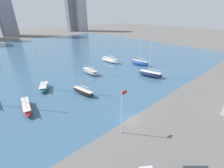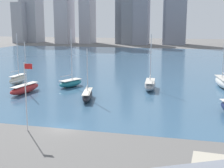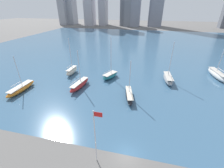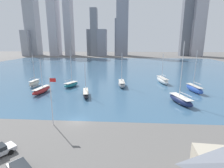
{
  "view_description": "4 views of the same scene",
  "coord_description": "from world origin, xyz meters",
  "px_view_note": "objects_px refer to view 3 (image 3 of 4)",
  "views": [
    {
      "loc": [
        -20.64,
        -17.91,
        21.59
      ],
      "look_at": [
        5.16,
        11.69,
        2.94
      ],
      "focal_mm": 24.0,
      "sensor_mm": 36.0,
      "label": 1
    },
    {
      "loc": [
        16.8,
        -38.61,
        14.63
      ],
      "look_at": [
        4.29,
        11.58,
        4.33
      ],
      "focal_mm": 50.0,
      "sensor_mm": 36.0,
      "label": 2
    },
    {
      "loc": [
        1.35,
        -15.82,
        20.94
      ],
      "look_at": [
        -6.83,
        18.98,
        2.22
      ],
      "focal_mm": 24.0,
      "sensor_mm": 36.0,
      "label": 3
    },
    {
      "loc": [
        9.15,
        -32.31,
        15.77
      ],
      "look_at": [
        6.01,
        15.84,
        4.03
      ],
      "focal_mm": 28.0,
      "sensor_mm": 36.0,
      "label": 4
    }
  ],
  "objects_px": {
    "flag_pole": "(95,135)",
    "sailboat_teal": "(110,75)",
    "sailboat_white": "(217,75)",
    "sailboat_orange": "(21,88)",
    "sailboat_cream": "(72,71)",
    "sailboat_red": "(80,85)",
    "sailboat_black": "(129,95)",
    "sailboat_gray": "(168,78)"
  },
  "relations": [
    {
      "from": "sailboat_black",
      "to": "sailboat_red",
      "type": "xyz_separation_m",
      "value": [
        -14.51,
        2.29,
        0.07
      ]
    },
    {
      "from": "sailboat_black",
      "to": "sailboat_teal",
      "type": "relative_size",
      "value": 0.75
    },
    {
      "from": "flag_pole",
      "to": "sailboat_red",
      "type": "xyz_separation_m",
      "value": [
        -12.04,
        20.63,
        -4.18
      ]
    },
    {
      "from": "sailboat_gray",
      "to": "sailboat_white",
      "type": "bearing_deg",
      "value": 18.16
    },
    {
      "from": "sailboat_gray",
      "to": "sailboat_cream",
      "type": "xyz_separation_m",
      "value": [
        -31.61,
        -1.42,
        0.12
      ]
    },
    {
      "from": "flag_pole",
      "to": "sailboat_black",
      "type": "relative_size",
      "value": 0.96
    },
    {
      "from": "sailboat_teal",
      "to": "sailboat_red",
      "type": "height_order",
      "value": "sailboat_teal"
    },
    {
      "from": "sailboat_white",
      "to": "sailboat_gray",
      "type": "relative_size",
      "value": 0.93
    },
    {
      "from": "flag_pole",
      "to": "sailboat_black",
      "type": "distance_m",
      "value": 18.98
    },
    {
      "from": "sailboat_teal",
      "to": "sailboat_orange",
      "type": "height_order",
      "value": "sailboat_teal"
    },
    {
      "from": "sailboat_red",
      "to": "sailboat_orange",
      "type": "distance_m",
      "value": 15.86
    },
    {
      "from": "sailboat_white",
      "to": "sailboat_teal",
      "type": "bearing_deg",
      "value": -174.77
    },
    {
      "from": "sailboat_gray",
      "to": "sailboat_red",
      "type": "height_order",
      "value": "sailboat_gray"
    },
    {
      "from": "sailboat_cream",
      "to": "sailboat_orange",
      "type": "distance_m",
      "value": 16.22
    },
    {
      "from": "sailboat_black",
      "to": "sailboat_gray",
      "type": "bearing_deg",
      "value": 36.96
    },
    {
      "from": "sailboat_black",
      "to": "sailboat_orange",
      "type": "bearing_deg",
      "value": 173.73
    },
    {
      "from": "sailboat_cream",
      "to": "sailboat_red",
      "type": "xyz_separation_m",
      "value": [
        6.65,
        -8.5,
        -0.18
      ]
    },
    {
      "from": "sailboat_gray",
      "to": "sailboat_orange",
      "type": "distance_m",
      "value": 42.72
    },
    {
      "from": "sailboat_white",
      "to": "sailboat_black",
      "type": "distance_m",
      "value": 32.31
    },
    {
      "from": "flag_pole",
      "to": "sailboat_black",
      "type": "xyz_separation_m",
      "value": [
        2.47,
        18.33,
        -4.25
      ]
    },
    {
      "from": "sailboat_teal",
      "to": "sailboat_orange",
      "type": "bearing_deg",
      "value": -123.18
    },
    {
      "from": "sailboat_teal",
      "to": "sailboat_red",
      "type": "distance_m",
      "value": 10.83
    },
    {
      "from": "sailboat_white",
      "to": "sailboat_cream",
      "type": "bearing_deg",
      "value": -178.81
    },
    {
      "from": "sailboat_gray",
      "to": "sailboat_orange",
      "type": "relative_size",
      "value": 1.24
    },
    {
      "from": "sailboat_white",
      "to": "sailboat_red",
      "type": "height_order",
      "value": "sailboat_white"
    },
    {
      "from": "sailboat_gray",
      "to": "sailboat_orange",
      "type": "bearing_deg",
      "value": -163.44
    },
    {
      "from": "sailboat_black",
      "to": "sailboat_teal",
      "type": "height_order",
      "value": "sailboat_teal"
    },
    {
      "from": "sailboat_black",
      "to": "sailboat_orange",
      "type": "xyz_separation_m",
      "value": [
        -29.39,
        -3.18,
        -0.06
      ]
    },
    {
      "from": "sailboat_black",
      "to": "sailboat_teal",
      "type": "distance_m",
      "value": 13.03
    },
    {
      "from": "sailboat_orange",
      "to": "sailboat_red",
      "type": "bearing_deg",
      "value": 21.27
    },
    {
      "from": "flag_pole",
      "to": "sailboat_teal",
      "type": "distance_m",
      "value": 29.69
    },
    {
      "from": "sailboat_white",
      "to": "sailboat_orange",
      "type": "relative_size",
      "value": 1.15
    },
    {
      "from": "sailboat_red",
      "to": "sailboat_orange",
      "type": "relative_size",
      "value": 1.09
    },
    {
      "from": "flag_pole",
      "to": "sailboat_red",
      "type": "height_order",
      "value": "sailboat_red"
    },
    {
      "from": "sailboat_teal",
      "to": "sailboat_cream",
      "type": "bearing_deg",
      "value": -156.25
    },
    {
      "from": "sailboat_cream",
      "to": "sailboat_white",
      "type": "bearing_deg",
      "value": 10.74
    },
    {
      "from": "sailboat_orange",
      "to": "flag_pole",
      "type": "bearing_deg",
      "value": -28.29
    },
    {
      "from": "sailboat_orange",
      "to": "sailboat_black",
      "type": "bearing_deg",
      "value": 7.26
    },
    {
      "from": "sailboat_cream",
      "to": "sailboat_orange",
      "type": "relative_size",
      "value": 1.23
    },
    {
      "from": "sailboat_white",
      "to": "sailboat_orange",
      "type": "xyz_separation_m",
      "value": [
        -55.65,
        -22.0,
        -0.28
      ]
    },
    {
      "from": "sailboat_white",
      "to": "sailboat_teal",
      "type": "height_order",
      "value": "sailboat_teal"
    },
    {
      "from": "flag_pole",
      "to": "sailboat_teal",
      "type": "xyz_separation_m",
      "value": [
        -5.1,
        28.94,
        -4.23
      ]
    }
  ]
}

